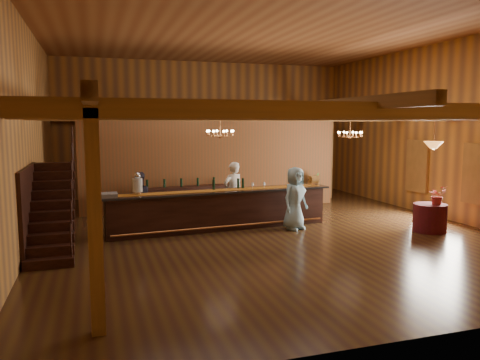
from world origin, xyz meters
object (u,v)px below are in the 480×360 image
object	(u,v)px
beverage_dispenser	(137,184)
round_table	(430,218)
staff_second	(139,200)
chandelier_left	(220,133)
backbar_shelf	(190,200)
chandelier_right	(350,134)
bartender	(233,192)
tasting_bar	(220,209)
pendant_lamp	(433,145)
floor_plant	(311,189)
guest	(295,198)
raffle_drum	(314,180)

from	to	relation	value
beverage_dispenser	round_table	xyz separation A→B (m)	(7.75, -1.94, -1.01)
staff_second	chandelier_left	bearing A→B (deg)	160.04
backbar_shelf	round_table	size ratio (longest dim) A/B	3.56
chandelier_left	chandelier_right	xyz separation A→B (m)	(4.46, 0.36, -0.07)
backbar_shelf	bartender	bearing A→B (deg)	-70.74
chandelier_left	bartender	world-z (taller)	chandelier_left
tasting_bar	pendant_lamp	size ratio (longest dim) A/B	7.43
floor_plant	pendant_lamp	bearing A→B (deg)	-74.04
round_table	staff_second	distance (m)	8.19
round_table	pendant_lamp	bearing A→B (deg)	0.00
round_table	bartender	xyz separation A→B (m)	(-4.85, 2.83, 0.53)
guest	raffle_drum	bearing A→B (deg)	14.58
backbar_shelf	staff_second	xyz separation A→B (m)	(-1.84, -1.78, 0.36)
chandelier_right	bartender	xyz separation A→B (m)	(-4.00, -0.11, -1.72)
beverage_dispenser	chandelier_left	xyz separation A→B (m)	(2.45, 0.64, 1.32)
chandelier_left	floor_plant	xyz separation A→B (m)	(3.97, 2.09, -2.10)
chandelier_left	guest	xyz separation A→B (m)	(1.85, -1.20, -1.82)
beverage_dispenser	staff_second	xyz separation A→B (m)	(0.10, 0.95, -0.58)
raffle_drum	bartender	distance (m)	2.49
floor_plant	raffle_drum	bearing A→B (deg)	-114.70
tasting_bar	backbar_shelf	bearing A→B (deg)	93.49
chandelier_right	guest	world-z (taller)	chandelier_right
chandelier_left	chandelier_right	size ratio (longest dim) A/B	1.00
bartender	tasting_bar	bearing A→B (deg)	30.88
chandelier_left	round_table	bearing A→B (deg)	-25.97
raffle_drum	floor_plant	distance (m)	2.77
guest	floor_plant	distance (m)	3.92
backbar_shelf	chandelier_right	bearing A→B (deg)	-27.63
floor_plant	round_table	bearing A→B (deg)	-74.04
raffle_drum	chandelier_right	bearing A→B (deg)	23.62
raffle_drum	guest	bearing A→B (deg)	-139.69
beverage_dispenser	tasting_bar	bearing A→B (deg)	2.92
backbar_shelf	chandelier_right	size ratio (longest dim) A/B	3.99
chandelier_right	guest	size ratio (longest dim) A/B	0.45
bartender	beverage_dispenser	bearing A→B (deg)	-3.70
staff_second	tasting_bar	bearing A→B (deg)	146.76
beverage_dispenser	chandelier_left	bearing A→B (deg)	14.66
pendant_lamp	bartender	world-z (taller)	pendant_lamp
raffle_drum	beverage_dispenser	bearing A→B (deg)	-176.87
staff_second	guest	world-z (taller)	guest
raffle_drum	floor_plant	xyz separation A→B (m)	(1.12, 2.44, -0.67)
tasting_bar	round_table	world-z (taller)	tasting_bar
backbar_shelf	pendant_lamp	world-z (taller)	pendant_lamp
guest	backbar_shelf	bearing A→B (deg)	99.88
tasting_bar	raffle_drum	bearing A→B (deg)	-0.98
beverage_dispenser	guest	distance (m)	4.36
chandelier_left	chandelier_right	distance (m)	4.48
raffle_drum	chandelier_right	xyz separation A→B (m)	(1.61, 0.71, 1.36)
chandelier_right	staff_second	bearing A→B (deg)	-179.59
tasting_bar	round_table	size ratio (longest dim) A/B	7.46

